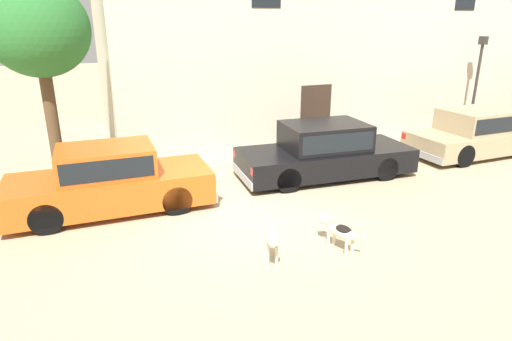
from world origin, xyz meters
TOP-DOWN VIEW (x-y plane):
  - ground_plane at (0.00, 0.00)m, footprint 80.00×80.00m
  - parked_sedan_nearest at (-2.60, 1.33)m, footprint 4.51×1.78m
  - parked_sedan_second at (2.95, 1.50)m, footprint 4.92×2.16m
  - parked_sedan_third at (8.34, 1.47)m, footprint 4.37×1.86m
  - apartment_block at (6.71, 7.34)m, footprint 17.73×6.72m
  - stray_dog_spotted at (-0.22, -2.07)m, footprint 0.46×1.04m
  - stray_dog_tan at (1.10, -2.10)m, footprint 0.44×1.05m
  - street_lamp at (10.16, 3.29)m, footprint 0.22×0.22m
  - acacia_tree_left at (-3.73, 4.10)m, footprint 2.45×2.21m

SIDE VIEW (x-z plane):
  - ground_plane at x=0.00m, z-range 0.00..0.00m
  - stray_dog_tan at x=1.10m, z-range 0.08..0.72m
  - stray_dog_spotted at x=-0.22m, z-range 0.10..0.82m
  - parked_sedan_third at x=8.34m, z-range -0.01..1.42m
  - parked_sedan_nearest at x=-2.60m, z-range -0.01..1.46m
  - parked_sedan_second at x=2.95m, z-range -0.01..1.46m
  - street_lamp at x=10.16m, z-range 0.52..4.05m
  - apartment_block at x=6.71m, z-range 0.00..7.30m
  - acacia_tree_left at x=-3.73m, z-range 1.28..6.28m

